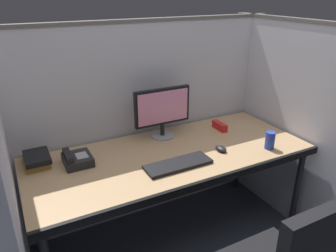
{
  "coord_description": "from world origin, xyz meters",
  "views": [
    {
      "loc": [
        -0.92,
        -1.4,
        1.77
      ],
      "look_at": [
        0.0,
        0.35,
        0.92
      ],
      "focal_mm": 34.57,
      "sensor_mm": 36.0,
      "label": 1
    }
  ],
  "objects_px": {
    "desk": "(172,160)",
    "soda_can": "(270,140)",
    "keyboard_main": "(178,164)",
    "computer_mouse": "(221,149)",
    "red_stapler": "(220,126)",
    "monitor_center": "(162,109)",
    "desk_phone": "(77,159)",
    "book_stack": "(37,160)"
  },
  "relations": [
    {
      "from": "soda_can",
      "to": "desk_phone",
      "type": "height_order",
      "value": "soda_can"
    },
    {
      "from": "keyboard_main",
      "to": "red_stapler",
      "type": "height_order",
      "value": "red_stapler"
    },
    {
      "from": "computer_mouse",
      "to": "book_stack",
      "type": "bearing_deg",
      "value": 161.55
    },
    {
      "from": "book_stack",
      "to": "desk_phone",
      "type": "relative_size",
      "value": 1.17
    },
    {
      "from": "monitor_center",
      "to": "desk_phone",
      "type": "relative_size",
      "value": 2.26
    },
    {
      "from": "desk",
      "to": "monitor_center",
      "type": "xyz_separation_m",
      "value": [
        0.07,
        0.28,
        0.27
      ]
    },
    {
      "from": "keyboard_main",
      "to": "computer_mouse",
      "type": "distance_m",
      "value": 0.36
    },
    {
      "from": "soda_can",
      "to": "book_stack",
      "type": "bearing_deg",
      "value": 160.96
    },
    {
      "from": "monitor_center",
      "to": "desk_phone",
      "type": "xyz_separation_m",
      "value": [
        -0.66,
        -0.12,
        -0.18
      ]
    },
    {
      "from": "soda_can",
      "to": "desk_phone",
      "type": "xyz_separation_m",
      "value": [
        -1.23,
        0.4,
        -0.03
      ]
    },
    {
      "from": "desk_phone",
      "to": "soda_can",
      "type": "bearing_deg",
      "value": -17.93
    },
    {
      "from": "desk",
      "to": "computer_mouse",
      "type": "distance_m",
      "value": 0.34
    },
    {
      "from": "computer_mouse",
      "to": "book_stack",
      "type": "distance_m",
      "value": 1.2
    },
    {
      "from": "monitor_center",
      "to": "soda_can",
      "type": "height_order",
      "value": "monitor_center"
    },
    {
      "from": "keyboard_main",
      "to": "computer_mouse",
      "type": "height_order",
      "value": "computer_mouse"
    },
    {
      "from": "soda_can",
      "to": "red_stapler",
      "type": "bearing_deg",
      "value": 104.71
    },
    {
      "from": "monitor_center",
      "to": "book_stack",
      "type": "height_order",
      "value": "monitor_center"
    },
    {
      "from": "book_stack",
      "to": "soda_can",
      "type": "bearing_deg",
      "value": -19.04
    },
    {
      "from": "monitor_center",
      "to": "soda_can",
      "type": "bearing_deg",
      "value": -42.13
    },
    {
      "from": "keyboard_main",
      "to": "computer_mouse",
      "type": "xyz_separation_m",
      "value": [
        0.36,
        0.04,
        0.01
      ]
    },
    {
      "from": "red_stapler",
      "to": "desk_phone",
      "type": "xyz_separation_m",
      "value": [
        -1.12,
        -0.03,
        0.01
      ]
    },
    {
      "from": "soda_can",
      "to": "monitor_center",
      "type": "bearing_deg",
      "value": 137.87
    },
    {
      "from": "book_stack",
      "to": "keyboard_main",
      "type": "bearing_deg",
      "value": -28.44
    },
    {
      "from": "desk",
      "to": "book_stack",
      "type": "distance_m",
      "value": 0.87
    },
    {
      "from": "desk",
      "to": "soda_can",
      "type": "xyz_separation_m",
      "value": [
        0.64,
        -0.24,
        0.11
      ]
    },
    {
      "from": "red_stapler",
      "to": "desk_phone",
      "type": "height_order",
      "value": "desk_phone"
    },
    {
      "from": "monitor_center",
      "to": "computer_mouse",
      "type": "xyz_separation_m",
      "value": [
        0.25,
        -0.39,
        -0.2
      ]
    },
    {
      "from": "monitor_center",
      "to": "red_stapler",
      "type": "relative_size",
      "value": 2.87
    },
    {
      "from": "computer_mouse",
      "to": "book_stack",
      "type": "height_order",
      "value": "book_stack"
    },
    {
      "from": "desk",
      "to": "book_stack",
      "type": "xyz_separation_m",
      "value": [
        -0.82,
        0.27,
        0.09
      ]
    },
    {
      "from": "monitor_center",
      "to": "desk",
      "type": "bearing_deg",
      "value": -103.45
    },
    {
      "from": "keyboard_main",
      "to": "desk_phone",
      "type": "height_order",
      "value": "desk_phone"
    },
    {
      "from": "computer_mouse",
      "to": "red_stapler",
      "type": "xyz_separation_m",
      "value": [
        0.21,
        0.3,
        0.01
      ]
    },
    {
      "from": "soda_can",
      "to": "desk",
      "type": "bearing_deg",
      "value": 159.45
    },
    {
      "from": "desk",
      "to": "soda_can",
      "type": "bearing_deg",
      "value": -20.55
    },
    {
      "from": "red_stapler",
      "to": "computer_mouse",
      "type": "bearing_deg",
      "value": -124.36
    },
    {
      "from": "keyboard_main",
      "to": "red_stapler",
      "type": "bearing_deg",
      "value": 31.42
    },
    {
      "from": "desk",
      "to": "monitor_center",
      "type": "bearing_deg",
      "value": 76.55
    },
    {
      "from": "red_stapler",
      "to": "soda_can",
      "type": "height_order",
      "value": "soda_can"
    },
    {
      "from": "desk",
      "to": "keyboard_main",
      "type": "distance_m",
      "value": 0.17
    },
    {
      "from": "keyboard_main",
      "to": "red_stapler",
      "type": "relative_size",
      "value": 2.87
    },
    {
      "from": "keyboard_main",
      "to": "desk_phone",
      "type": "bearing_deg",
      "value": 150.16
    }
  ]
}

